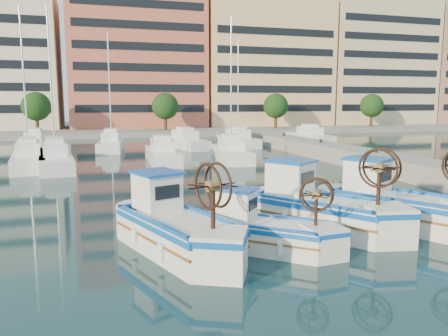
# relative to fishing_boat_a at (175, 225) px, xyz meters

# --- Properties ---
(ground) EXTENTS (300.00, 300.00, 0.00)m
(ground) POSITION_rel_fishing_boat_a_xyz_m (3.82, -0.71, -0.86)
(ground) COLOR #1B4046
(ground) RESTS_ON ground
(quay) EXTENTS (3.00, 60.00, 1.20)m
(quay) POSITION_rel_fishing_boat_a_xyz_m (16.82, 7.29, -0.26)
(quay) COLOR gray
(quay) RESTS_ON ground
(waterfront) EXTENTS (180.00, 40.00, 25.60)m
(waterfront) POSITION_rel_fishing_boat_a_xyz_m (13.05, 64.33, 10.24)
(waterfront) COLOR gray
(waterfront) RESTS_ON ground
(yacht_marina) EXTENTS (41.56, 23.24, 11.50)m
(yacht_marina) POSITION_rel_fishing_boat_a_xyz_m (1.13, 26.87, -0.33)
(yacht_marina) COLOR white
(yacht_marina) RESTS_ON ground
(fishing_boat_a) EXTENTS (3.55, 5.17, 3.12)m
(fishing_boat_a) POSITION_rel_fishing_boat_a_xyz_m (0.00, 0.00, 0.00)
(fishing_boat_a) COLOR white
(fishing_boat_a) RESTS_ON ground
(fishing_boat_b) EXTENTS (3.93, 3.69, 2.48)m
(fishing_boat_b) POSITION_rel_fishing_boat_a_xyz_m (2.77, -0.61, -0.18)
(fishing_boat_b) COLOR white
(fishing_boat_b) RESTS_ON ground
(fishing_boat_c) EXTENTS (4.55, 5.28, 3.24)m
(fishing_boat_c) POSITION_rel_fishing_boat_a_xyz_m (5.51, 0.84, 0.03)
(fishing_boat_c) COLOR white
(fishing_boat_c) RESTS_ON ground
(fishing_boat_d) EXTENTS (4.35, 5.34, 3.25)m
(fishing_boat_d) POSITION_rel_fishing_boat_a_xyz_m (8.67, 0.49, 0.04)
(fishing_boat_d) COLOR white
(fishing_boat_d) RESTS_ON ground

